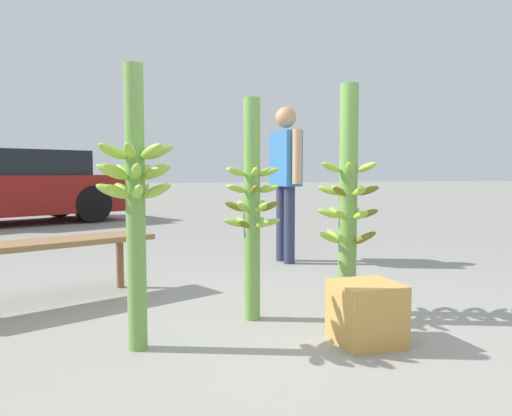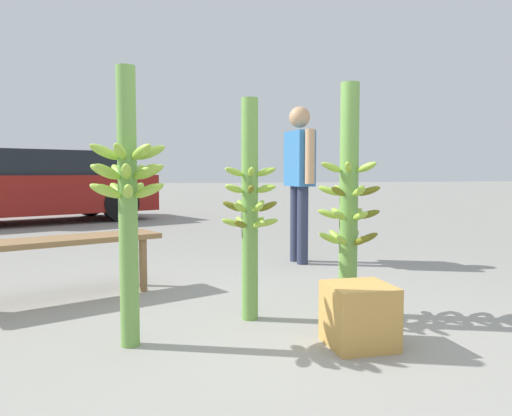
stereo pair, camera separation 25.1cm
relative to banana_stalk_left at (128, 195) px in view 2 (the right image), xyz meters
The scene contains 8 objects.
ground_plane 1.09m from the banana_stalk_left, 12.97° to the right, with size 80.00×80.00×0.00m, color gray.
banana_stalk_left is the anchor object (origin of this frame).
banana_stalk_center 0.81m from the banana_stalk_left, 23.80° to the left, with size 0.36×0.37×1.39m.
banana_stalk_right 1.41m from the banana_stalk_left, 11.05° to the left, with size 0.41×0.41×1.51m.
vendor_person 2.72m from the banana_stalk_left, 51.94° to the left, with size 0.22×0.60×1.60m.
market_bench 1.31m from the banana_stalk_left, 116.43° to the left, with size 1.59×0.96×0.46m.
parked_car 7.44m from the banana_stalk_left, 103.08° to the left, with size 4.43×3.32×1.33m.
produce_crate 1.39m from the banana_stalk_left, 13.85° to the right, with size 0.33×0.33×0.33m.
Camera 2 is at (-0.66, -2.56, 0.94)m, focal length 35.00 mm.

